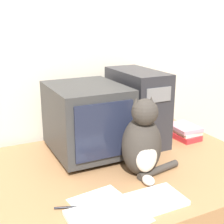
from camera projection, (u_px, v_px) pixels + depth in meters
The scene contains 8 objects.
wall_back at pixel (75, 48), 1.84m from camera, with size 7.00×0.05×2.50m.
crt_monitor at pixel (87, 119), 1.61m from camera, with size 0.36×0.45×0.37m.
computer_tower at pixel (137, 106), 1.79m from camera, with size 0.21×0.43×0.41m.
keyboard at pixel (128, 207), 1.17m from camera, with size 0.46×0.16×0.02m.
cat at pixel (143, 143), 1.39m from camera, with size 0.30×0.24×0.37m.
book_stack at pixel (184, 131), 1.88m from camera, with size 0.15×0.21×0.07m.
pen at pixel (75, 207), 1.18m from camera, with size 0.15×0.06×0.01m.
paper_sheet at pixel (108, 210), 1.17m from camera, with size 0.25×0.32×0.00m.
Camera 1 is at (-0.63, -0.74, 1.41)m, focal length 50.00 mm.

